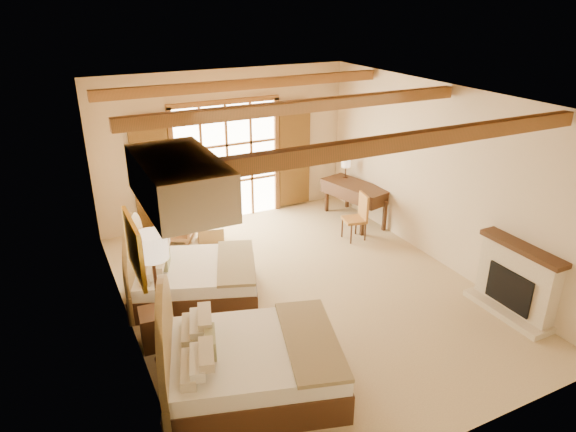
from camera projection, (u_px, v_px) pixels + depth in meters
floor at (302, 290)px, 8.58m from camera, size 7.00×7.00×0.00m
wall_back at (226, 147)px, 10.82m from camera, size 5.50×0.00×5.50m
wall_left at (121, 236)px, 6.82m from camera, size 0.00×7.00×7.00m
wall_right at (441, 176)px, 9.07m from camera, size 0.00×7.00×7.00m
ceiling at (305, 98)px, 7.31m from camera, size 7.00×7.00×0.00m
ceiling_beams at (305, 106)px, 7.36m from camera, size 5.39×4.60×0.18m
french_doors at (227, 163)px, 10.91m from camera, size 3.95×0.08×2.60m
fireplace at (515, 284)px, 7.79m from camera, size 0.46×1.40×1.16m
painting at (135, 248)px, 6.16m from camera, size 0.06×0.95×0.75m
canopy_valance at (179, 181)px, 4.78m from camera, size 0.70×1.40×0.45m
bed_near at (241, 364)px, 6.22m from camera, size 2.56×2.15×1.40m
bed_far at (187, 278)px, 8.21m from camera, size 2.42×2.05×1.28m
nightstand at (157, 328)px, 7.17m from camera, size 0.49×0.49×0.54m
floor_lamp at (152, 255)px, 6.32m from camera, size 0.40×0.40×1.89m
armchair at (176, 223)px, 10.30m from camera, size 0.98×0.99×0.66m
ottoman at (211, 233)px, 10.22m from camera, size 0.59×0.59×0.36m
desk at (355, 201)px, 11.09m from camera, size 1.00×1.65×0.83m
desk_chair at (355, 225)px, 10.30m from camera, size 0.50×0.49×0.95m
desk_lamp at (346, 164)px, 11.26m from camera, size 0.20×0.20×0.40m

